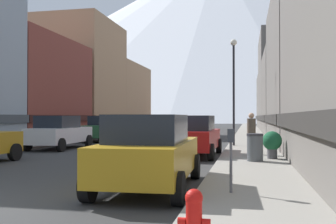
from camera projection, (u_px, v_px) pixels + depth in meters
sidewalk_left at (133, 132)px, 42.18m from camera, size 2.50×100.00×0.15m
sidewalk_right at (249, 133)px, 39.64m from camera, size 2.50×100.00×0.15m
storefront_left_2 at (25, 91)px, 29.87m from camera, size 7.15×10.18×7.81m
storefront_left_3 at (69, 80)px, 40.25m from camera, size 9.93×9.47×11.61m
storefront_left_4 at (113, 99)px, 50.18m from camera, size 7.77×11.25×8.46m
storefront_right_2 at (320, 95)px, 33.66m from camera, size 9.94×9.80×7.48m
storefront_right_3 at (292, 85)px, 44.81m from camera, size 7.66×12.16×11.26m
storefront_right_4 at (286, 103)px, 55.34m from camera, size 8.55×9.01×7.62m
car_left_1 at (59, 132)px, 20.52m from camera, size 2.07×4.41×1.78m
car_left_2 at (104, 128)px, 26.79m from camera, size 2.14×4.44×1.78m
car_left_3 at (130, 126)px, 32.75m from camera, size 2.24×4.48×1.78m
car_right_0 at (150, 152)px, 9.13m from camera, size 2.19×4.46×1.78m
car_right_1 at (194, 136)px, 16.72m from camera, size 2.14×4.44×1.78m
car_driving_0 at (189, 123)px, 51.29m from camera, size 2.06×4.40×1.78m
car_driving_1 at (187, 123)px, 49.51m from camera, size 2.06×4.40×1.78m
fire_hydrant_near at (194, 216)px, 4.66m from camera, size 0.40×0.22×0.70m
parking_meter_near at (231, 151)px, 8.00m from camera, size 0.14×0.10×1.33m
trash_bin_right at (255, 147)px, 13.62m from camera, size 0.59×0.59×0.98m
potted_plant_0 at (272, 142)px, 14.42m from camera, size 0.73×0.73×1.03m
pedestrian_0 at (108, 126)px, 34.47m from camera, size 0.36×0.36×1.58m
pedestrian_1 at (67, 128)px, 26.73m from camera, size 0.36×0.36×1.64m
pedestrian_2 at (251, 135)px, 16.11m from camera, size 0.36×0.36×1.75m
streetlamp_right at (234, 76)px, 21.08m from camera, size 0.36×0.36×5.86m
mountain_backdrop at (219, 37)px, 264.55m from camera, size 346.25×346.25×114.21m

